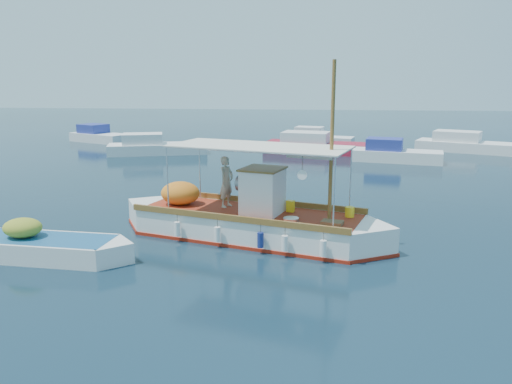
# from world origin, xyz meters

# --- Properties ---
(ground) EXTENTS (160.00, 160.00, 0.00)m
(ground) POSITION_xyz_m (0.00, 0.00, 0.00)
(ground) COLOR black
(ground) RESTS_ON ground
(fishing_caique) EXTENTS (10.11, 4.92, 6.43)m
(fishing_caique) POSITION_xyz_m (-0.75, -0.47, 0.57)
(fishing_caique) COLOR white
(fishing_caique) RESTS_ON ground
(dinghy) EXTENTS (6.01, 1.95, 1.47)m
(dinghy) POSITION_xyz_m (-6.95, -3.36, 0.31)
(dinghy) COLOR white
(dinghy) RESTS_ON ground
(bg_boat_nw) EXTENTS (7.79, 4.46, 1.80)m
(bg_boat_nw) POSITION_xyz_m (-10.56, 19.39, 0.49)
(bg_boat_nw) COLOR silver
(bg_boat_nw) RESTS_ON ground
(bg_boat_n) EXTENTS (9.32, 4.46, 1.80)m
(bg_boat_n) POSITION_xyz_m (2.01, 21.58, 0.49)
(bg_boat_n) COLOR maroon
(bg_boat_n) RESTS_ON ground
(bg_boat_ne) EXTENTS (6.37, 3.47, 1.80)m
(bg_boat_ne) POSITION_xyz_m (7.24, 17.80, 0.49)
(bg_boat_ne) COLOR silver
(bg_boat_ne) RESTS_ON ground
(bg_boat_e) EXTENTS (8.88, 5.85, 1.80)m
(bg_boat_e) POSITION_xyz_m (13.96, 23.42, 0.49)
(bg_boat_e) COLOR silver
(bg_boat_e) RESTS_ON ground
(bg_boat_far_w) EXTENTS (6.21, 4.55, 1.80)m
(bg_boat_far_w) POSITION_xyz_m (-18.11, 26.37, 0.49)
(bg_boat_far_w) COLOR silver
(bg_boat_far_w) RESTS_ON ground
(bg_boat_far_n) EXTENTS (6.16, 3.31, 1.80)m
(bg_boat_far_n) POSITION_xyz_m (1.90, 26.09, 0.49)
(bg_boat_far_n) COLOR silver
(bg_boat_far_n) RESTS_ON ground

